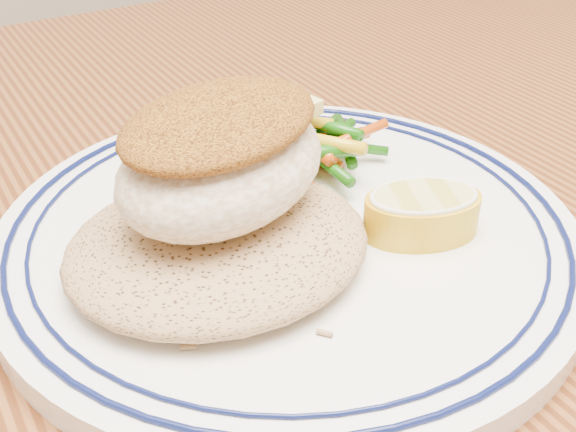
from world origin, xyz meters
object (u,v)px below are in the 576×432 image
Objects in this scene: lemon_wedge at (422,211)px; rice_pilaf at (218,238)px; plate at (288,233)px; fish_fillet at (222,155)px; vegetable_pile at (303,147)px; dining_table at (303,367)px.

rice_pilaf is at bearing 163.41° from lemon_wedge.
rice_pilaf is at bearing -165.32° from plate.
plate is at bearing 142.30° from lemon_wedge.
rice_pilaf is 0.10m from lemon_wedge.
lemon_wedge is at bearing -37.70° from plate.
plate is 2.20× the size of fish_fillet.
fish_fillet is 1.94× the size of lemon_wedge.
fish_fillet is at bearing 49.37° from rice_pilaf.
vegetable_pile is at bearing 35.56° from rice_pilaf.
rice_pilaf reaches higher than plate.
dining_table is at bearing 5.93° from fish_fillet.
plate is 2.06× the size of rice_pilaf.
vegetable_pile is at bearing 33.36° from fish_fillet.
vegetable_pile is (0.08, 0.06, -0.00)m from rice_pilaf.
rice_pilaf reaches higher than dining_table.
dining_table is at bearing -120.10° from vegetable_pile.
vegetable_pile is (0.03, 0.04, 0.13)m from dining_table.
rice_pilaf is at bearing -144.44° from vegetable_pile.
dining_table is 0.14m from lemon_wedge.
fish_fillet is at bearing -174.07° from dining_table.
lemon_wedge is at bearing -16.59° from rice_pilaf.
rice_pilaf is 1.40× the size of vegetable_pile.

